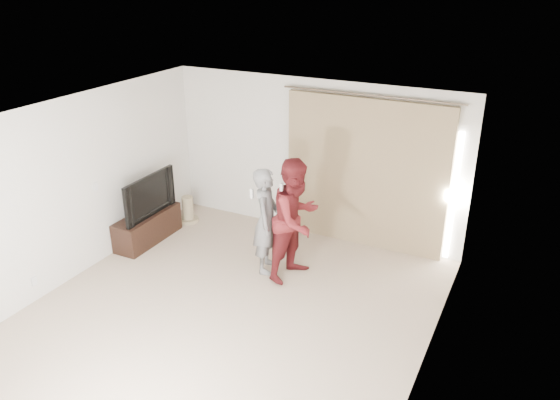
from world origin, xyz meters
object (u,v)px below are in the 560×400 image
(tv_console, at_px, (148,227))
(person_man, at_px, (267,220))
(tv, at_px, (144,195))
(person_woman, at_px, (296,219))

(tv_console, height_order, person_man, person_man)
(tv_console, relative_size, tv, 1.06)
(tv, height_order, person_man, person_man)
(tv, xyz_separation_m, person_man, (2.18, 0.07, -0.02))
(tv_console, relative_size, person_man, 0.78)
(tv_console, distance_m, tv, 0.58)
(tv_console, relative_size, person_woman, 0.70)
(person_man, bearing_deg, tv, -178.21)
(tv_console, distance_m, person_man, 2.25)
(person_man, height_order, person_woman, person_woman)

